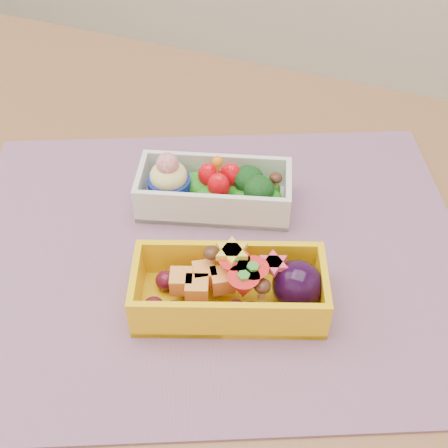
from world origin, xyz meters
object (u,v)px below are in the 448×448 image
(table, at_px, (220,345))
(bento_yellow, at_px, (234,288))
(placemat, at_px, (215,253))
(bento_white, at_px, (213,189))

(table, xyz_separation_m, bento_yellow, (0.02, -0.02, 0.13))
(table, distance_m, placemat, 0.11)
(table, bearing_deg, bento_yellow, -39.96)
(placemat, relative_size, bento_yellow, 2.69)
(table, bearing_deg, placemat, 117.02)
(placemat, height_order, bento_white, bento_white)
(bento_white, xyz_separation_m, bento_yellow, (0.07, -0.12, 0.00))
(placemat, distance_m, bento_yellow, 0.07)
(bento_yellow, bearing_deg, table, 119.77)
(placemat, bearing_deg, bento_yellow, -53.84)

